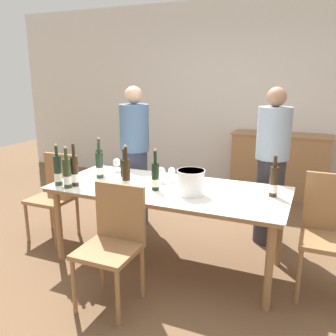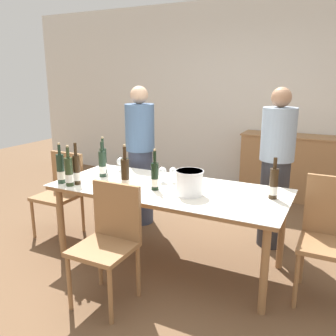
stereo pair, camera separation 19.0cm
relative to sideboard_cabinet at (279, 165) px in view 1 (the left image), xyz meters
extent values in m
plane|color=brown|center=(-0.72, -2.42, -0.46)|extent=(12.00, 12.00, 0.00)
cube|color=silver|center=(-0.72, 0.29, 0.94)|extent=(8.00, 0.10, 2.80)
cube|color=#996B42|center=(0.00, 0.00, -0.01)|extent=(1.32, 0.44, 0.89)
cube|color=#996B42|center=(0.00, 0.00, 0.44)|extent=(1.36, 0.46, 0.02)
cylinder|color=#996B42|center=(-1.67, -2.78, -0.11)|extent=(0.06, 0.06, 0.69)
cylinder|color=#996B42|center=(0.24, -2.78, -0.11)|extent=(0.06, 0.06, 0.69)
cylinder|color=#996B42|center=(-1.67, -2.06, -0.11)|extent=(0.06, 0.06, 0.69)
cylinder|color=#996B42|center=(0.24, -2.06, -0.11)|extent=(0.06, 0.06, 0.69)
cube|color=#996B42|center=(-0.72, -2.42, 0.26)|extent=(2.07, 0.88, 0.04)
cube|color=white|center=(-0.72, -2.42, 0.28)|extent=(2.10, 0.91, 0.01)
cylinder|color=white|center=(-0.47, -2.52, 0.39)|extent=(0.22, 0.22, 0.21)
cylinder|color=white|center=(-0.47, -2.52, 0.48)|extent=(0.24, 0.24, 0.01)
cylinder|color=black|center=(-0.79, -2.53, 0.40)|extent=(0.07, 0.07, 0.24)
cylinder|color=silver|center=(-0.79, -2.53, 0.35)|extent=(0.07, 0.07, 0.07)
cylinder|color=black|center=(-0.79, -2.53, 0.57)|extent=(0.03, 0.03, 0.11)
cylinder|color=tan|center=(-0.79, -2.53, 0.64)|extent=(0.02, 0.02, 0.02)
cylinder|color=black|center=(-1.07, -2.57, 0.41)|extent=(0.08, 0.08, 0.26)
cylinder|color=white|center=(-1.07, -2.57, 0.35)|extent=(0.08, 0.08, 0.07)
cylinder|color=black|center=(-1.07, -2.57, 0.59)|extent=(0.03, 0.03, 0.09)
cylinder|color=tan|center=(-1.07, -2.57, 0.64)|extent=(0.02, 0.02, 0.02)
cylinder|color=#332314|center=(0.17, -2.29, 0.41)|extent=(0.07, 0.07, 0.25)
cylinder|color=white|center=(0.17, -2.29, 0.35)|extent=(0.07, 0.07, 0.07)
cylinder|color=#332314|center=(0.17, -2.29, 0.58)|extent=(0.03, 0.03, 0.09)
cylinder|color=#332314|center=(-1.51, -2.70, 0.42)|extent=(0.06, 0.06, 0.27)
cylinder|color=white|center=(-1.51, -2.70, 0.36)|extent=(0.06, 0.06, 0.08)
cylinder|color=#332314|center=(-1.51, -2.70, 0.61)|extent=(0.03, 0.03, 0.11)
cylinder|color=#1E3323|center=(-1.46, -2.39, 0.41)|extent=(0.07, 0.07, 0.25)
cylinder|color=white|center=(-1.46, -2.39, 0.35)|extent=(0.07, 0.07, 0.07)
cylinder|color=#1E3323|center=(-1.46, -2.39, 0.58)|extent=(0.02, 0.02, 0.10)
cylinder|color=#1E3323|center=(-1.54, -2.26, 0.41)|extent=(0.07, 0.07, 0.25)
cylinder|color=white|center=(-1.54, -2.26, 0.35)|extent=(0.07, 0.07, 0.07)
cylinder|color=#1E3323|center=(-1.54, -2.26, 0.58)|extent=(0.03, 0.03, 0.11)
cylinder|color=tan|center=(-1.54, -2.26, 0.65)|extent=(0.02, 0.02, 0.02)
cylinder|color=#332314|center=(-0.97, -2.72, 0.43)|extent=(0.07, 0.07, 0.30)
cylinder|color=silver|center=(-0.97, -2.72, 0.36)|extent=(0.07, 0.07, 0.08)
cylinder|color=#332314|center=(-0.97, -2.72, 0.63)|extent=(0.03, 0.03, 0.11)
cylinder|color=tan|center=(-0.97, -2.72, 0.69)|extent=(0.02, 0.02, 0.02)
cylinder|color=#1E3323|center=(-1.67, -2.74, 0.42)|extent=(0.07, 0.07, 0.27)
cylinder|color=silver|center=(-1.67, -2.74, 0.36)|extent=(0.07, 0.07, 0.08)
cylinder|color=#1E3323|center=(-1.67, -2.74, 0.60)|extent=(0.03, 0.03, 0.09)
cylinder|color=tan|center=(-1.67, -2.74, 0.65)|extent=(0.02, 0.02, 0.02)
cylinder|color=#28381E|center=(-1.54, -2.77, 0.41)|extent=(0.07, 0.07, 0.26)
cylinder|color=white|center=(-1.54, -2.77, 0.35)|extent=(0.07, 0.07, 0.07)
cylinder|color=#28381E|center=(-1.54, -2.77, 0.59)|extent=(0.03, 0.03, 0.10)
cylinder|color=tan|center=(-1.54, -2.77, 0.64)|extent=(0.02, 0.02, 0.02)
cylinder|color=white|center=(-1.43, -2.11, 0.28)|extent=(0.07, 0.07, 0.00)
cylinder|color=white|center=(-1.43, -2.11, 0.32)|extent=(0.01, 0.01, 0.06)
sphere|color=white|center=(-1.43, -2.11, 0.38)|extent=(0.08, 0.08, 0.08)
cylinder|color=white|center=(-0.84, -2.29, 0.28)|extent=(0.07, 0.07, 0.00)
cylinder|color=white|center=(-0.84, -2.29, 0.32)|extent=(0.01, 0.01, 0.07)
sphere|color=white|center=(-0.84, -2.29, 0.39)|extent=(0.08, 0.08, 0.08)
cylinder|color=white|center=(-0.75, -2.25, 0.28)|extent=(0.07, 0.07, 0.00)
cylinder|color=white|center=(-0.75, -2.25, 0.33)|extent=(0.01, 0.01, 0.08)
sphere|color=white|center=(-0.75, -2.25, 0.39)|extent=(0.07, 0.07, 0.07)
cylinder|color=#996B42|center=(-2.25, -2.60, -0.24)|extent=(0.03, 0.03, 0.42)
cylinder|color=#996B42|center=(-1.88, -2.60, -0.24)|extent=(0.03, 0.03, 0.42)
cylinder|color=#996B42|center=(-2.25, -2.23, -0.24)|extent=(0.03, 0.03, 0.42)
cylinder|color=#996B42|center=(-1.88, -2.23, -0.24)|extent=(0.03, 0.03, 0.42)
cube|color=#996B42|center=(-2.06, -2.42, -0.02)|extent=(0.42, 0.42, 0.04)
cube|color=#996B42|center=(-2.06, -2.22, 0.22)|extent=(0.42, 0.04, 0.43)
cylinder|color=#996B42|center=(-1.06, -3.37, -0.24)|extent=(0.03, 0.03, 0.43)
cylinder|color=#996B42|center=(-0.69, -3.37, -0.24)|extent=(0.03, 0.03, 0.43)
cylinder|color=#996B42|center=(-1.06, -3.00, -0.24)|extent=(0.03, 0.03, 0.43)
cylinder|color=#996B42|center=(-0.69, -3.00, -0.24)|extent=(0.03, 0.03, 0.43)
cube|color=#996B42|center=(-0.87, -3.19, 0.00)|extent=(0.42, 0.42, 0.04)
cube|color=#996B42|center=(-0.87, -2.99, 0.24)|extent=(0.42, 0.04, 0.44)
cylinder|color=#996B42|center=(0.44, -2.60, -0.23)|extent=(0.03, 0.03, 0.45)
cylinder|color=#996B42|center=(0.44, -2.23, -0.23)|extent=(0.03, 0.03, 0.45)
cube|color=#996B42|center=(0.63, -2.42, 0.01)|extent=(0.42, 0.42, 0.04)
cube|color=#996B42|center=(0.63, -2.22, 0.27)|extent=(0.42, 0.04, 0.47)
cylinder|color=#383F56|center=(-1.44, -1.70, -0.02)|extent=(0.28, 0.28, 0.88)
cylinder|color=#4C6B93|center=(-1.44, -1.70, 0.68)|extent=(0.33, 0.33, 0.52)
sphere|color=#DBAD89|center=(-1.44, -1.70, 1.04)|extent=(0.20, 0.20, 0.20)
cylinder|color=#2D2D33|center=(0.07, -1.61, -0.01)|extent=(0.28, 0.28, 0.90)
cylinder|color=#8C9EB2|center=(0.07, -1.61, 0.70)|extent=(0.33, 0.33, 0.51)
sphere|color=#A37556|center=(0.07, -1.61, 1.05)|extent=(0.19, 0.19, 0.19)
camera|label=1|loc=(0.47, -5.20, 1.25)|focal=38.00mm
camera|label=2|loc=(0.64, -5.12, 1.25)|focal=38.00mm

